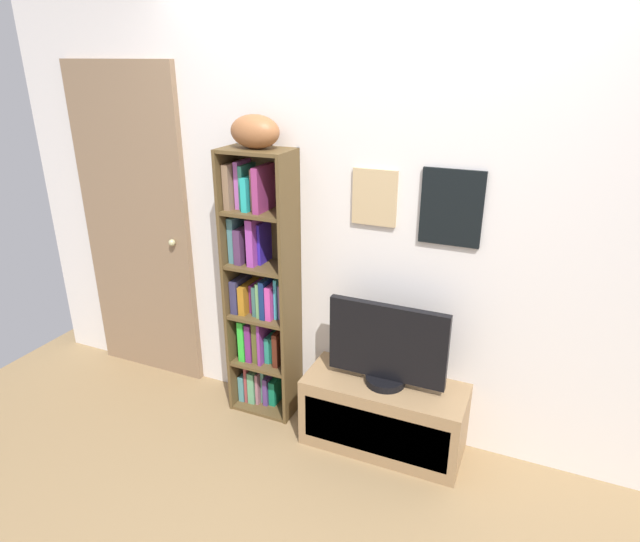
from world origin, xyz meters
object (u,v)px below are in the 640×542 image
football (255,132)px  television (387,347)px  tv_stand (383,415)px  bookshelf (260,291)px  door (136,229)px

football → television: size_ratio=0.44×
tv_stand → television: bearing=90.0°
football → television: (0.80, -0.06, -1.09)m
bookshelf → door: (-0.97, 0.08, 0.25)m
television → door: bearing=174.8°
television → door: 1.84m
football → tv_stand: football is taller
bookshelf → door: door is taller
football → television: bearing=-4.5°
television → door: (-1.79, 0.16, 0.39)m
bookshelf → tv_stand: bookshelf is taller
tv_stand → television: size_ratio=1.38×
football → door: size_ratio=0.14×
bookshelf → tv_stand: 1.02m
football → tv_stand: bearing=-4.6°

